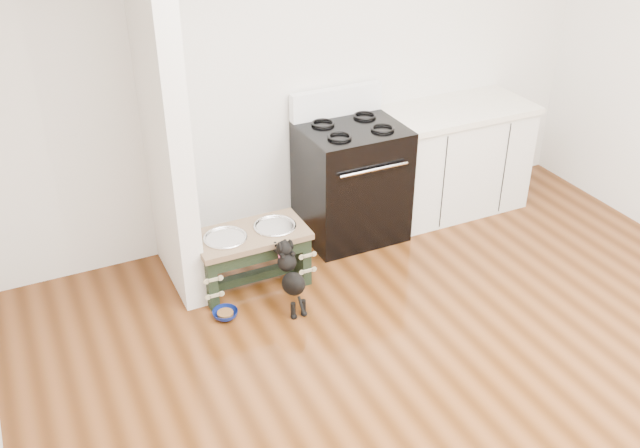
{
  "coord_description": "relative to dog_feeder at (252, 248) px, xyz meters",
  "views": [
    {
      "loc": [
        -2.12,
        -2.24,
        3.0
      ],
      "look_at": [
        -0.32,
        1.53,
        0.55
      ],
      "focal_mm": 40.0,
      "sensor_mm": 36.0,
      "label": 1
    }
  ],
  "objects": [
    {
      "name": "ground",
      "position": [
        0.72,
        -1.8,
        -0.31
      ],
      "size": [
        5.0,
        5.0,
        0.0
      ],
      "primitive_type": "plane",
      "color": "#42210B",
      "rests_on": "ground"
    },
    {
      "name": "room_shell",
      "position": [
        0.72,
        -1.8,
        1.31
      ],
      "size": [
        5.0,
        5.0,
        5.0
      ],
      "color": "silver",
      "rests_on": "ground"
    },
    {
      "name": "partition_wall",
      "position": [
        -0.45,
        0.3,
        1.04
      ],
      "size": [
        0.15,
        0.8,
        2.7
      ],
      "primitive_type": "cube",
      "color": "silver",
      "rests_on": "ground"
    },
    {
      "name": "oven_range",
      "position": [
        0.97,
        0.35,
        0.17
      ],
      "size": [
        0.76,
        0.69,
        1.14
      ],
      "color": "black",
      "rests_on": "ground"
    },
    {
      "name": "cabinet_run",
      "position": [
        1.95,
        0.37,
        0.14
      ],
      "size": [
        1.24,
        0.64,
        0.91
      ],
      "color": "silver",
      "rests_on": "ground"
    },
    {
      "name": "dog_feeder",
      "position": [
        0.0,
        0.0,
        0.0
      ],
      "size": [
        0.79,
        0.42,
        0.45
      ],
      "color": "black",
      "rests_on": "ground"
    },
    {
      "name": "puppy",
      "position": [
        0.14,
        -0.37,
        -0.05
      ],
      "size": [
        0.14,
        0.41,
        0.48
      ],
      "color": "black",
      "rests_on": "ground"
    },
    {
      "name": "floor_bowl",
      "position": [
        -0.31,
        -0.28,
        -0.28
      ],
      "size": [
        0.2,
        0.2,
        0.05
      ],
      "rotation": [
        0.0,
        0.0,
        -0.15
      ],
      "color": "#0C1856",
      "rests_on": "ground"
    }
  ]
}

